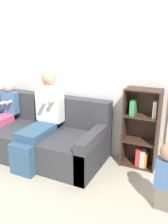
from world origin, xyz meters
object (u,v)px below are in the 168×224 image
toddler_standing (167,174)px  bookshelf (142,131)px  adult_seated (42,117)px  couch (40,136)px

toddler_standing → bookshelf: (-0.44, 0.78, 0.11)m
adult_seated → bookshelf: bearing=18.7°
couch → adult_seated: 0.40m
couch → bookshelf: bookshelf is taller
couch → adult_seated: adult_seated is taller
couch → toddler_standing: bearing=-12.9°
adult_seated → toddler_standing: (1.78, -0.33, -0.25)m
toddler_standing → couch: bearing=167.1°
couch → bookshelf: (1.46, 0.35, 0.22)m
couch → bookshelf: bearing=13.3°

